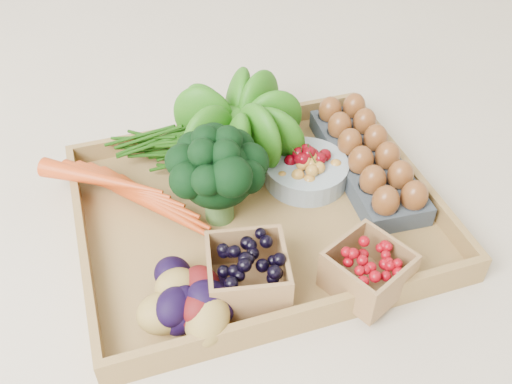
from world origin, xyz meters
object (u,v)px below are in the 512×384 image
object	(u,v)px
tray	(256,216)
cherry_bowl	(306,171)
broccoli	(218,189)
egg_carton	(366,163)

from	to	relation	value
tray	cherry_bowl	distance (m)	0.12
broccoli	egg_carton	world-z (taller)	broccoli
tray	broccoli	size ratio (longest dim) A/B	3.64
egg_carton	broccoli	bearing A→B (deg)	-169.90
cherry_bowl	egg_carton	distance (m)	0.11
broccoli	cherry_bowl	distance (m)	0.17
broccoli	cherry_bowl	size ratio (longest dim) A/B	1.07
tray	egg_carton	distance (m)	0.22
egg_carton	tray	bearing A→B (deg)	-165.70
tray	broccoli	world-z (taller)	broccoli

